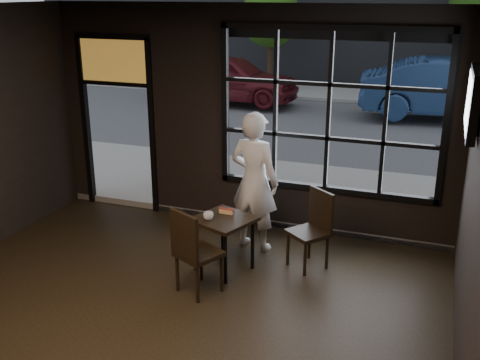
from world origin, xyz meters
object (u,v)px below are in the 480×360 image
at_px(man, 254,182).
at_px(navy_car, 452,89).
at_px(cafe_table, 224,244).
at_px(chair_near, 199,251).

height_order(man, navy_car, man).
relative_size(cafe_table, man, 0.37).
distance_m(cafe_table, man, 0.97).
xyz_separation_m(cafe_table, navy_car, (2.56, 9.80, 0.53)).
distance_m(chair_near, navy_car, 10.73).
bearing_deg(chair_near, navy_car, -78.23).
xyz_separation_m(chair_near, navy_car, (2.63, 10.40, 0.36)).
height_order(chair_near, navy_car, navy_car).
bearing_deg(man, cafe_table, 90.04).
bearing_deg(cafe_table, navy_car, 96.02).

